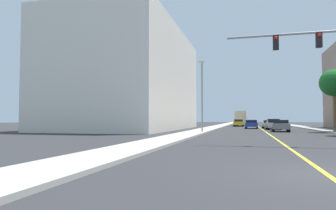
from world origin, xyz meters
The scene contains 13 objects.
ground centered at (0.00, 42.00, 0.00)m, with size 192.00×192.00×0.00m, color #2D2D30.
sidewalk_left centered at (-7.47, 42.00, 0.07)m, with size 2.51×168.00×0.15m, color #B2ADA3.
sidewalk_right centered at (7.47, 42.00, 0.07)m, with size 2.51×168.00×0.15m, color #9E9B93.
lane_marking_center centered at (0.00, 42.00, 0.00)m, with size 0.16×144.00×0.01m, color yellow.
building_left_near centered at (-18.63, 32.36, 7.18)m, with size 14.86×27.95×14.36m, color silver.
street_lamp centered at (-6.71, 22.92, 4.35)m, with size 0.56×0.28×7.56m.
palm_far centered at (7.30, 27.85, 5.46)m, with size 3.04×3.04×6.89m.
car_white centered at (1.28, 41.60, 0.70)m, with size 1.95×4.50×1.28m.
car_yellow centered at (-3.68, 51.97, 0.73)m, with size 1.98×4.08×1.39m.
car_gray centered at (1.72, 28.53, 0.74)m, with size 2.04×3.94×1.38m.
car_silver centered at (1.42, 34.85, 0.78)m, with size 1.80×4.10×1.50m.
car_blue centered at (-1.40, 39.61, 0.71)m, with size 1.95×4.55×1.34m.
delivery_truck centered at (-3.30, 58.76, 1.68)m, with size 2.64×7.77×3.17m.
Camera 1 is at (-2.07, -8.86, 1.50)m, focal length 32.00 mm.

